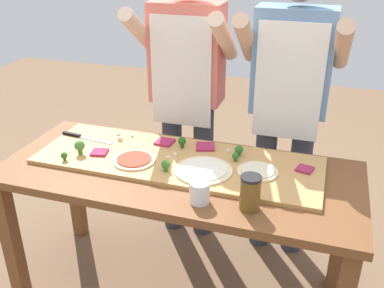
% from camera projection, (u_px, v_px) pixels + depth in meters
% --- Properties ---
extents(prep_table, '(1.70, 0.71, 0.76)m').
position_uv_depth(prep_table, '(179.00, 189.00, 2.11)').
color(prep_table, brown).
rests_on(prep_table, ground).
extents(cutting_board, '(1.38, 0.47, 0.02)m').
position_uv_depth(cutting_board, '(178.00, 160.00, 2.12)').
color(cutting_board, tan).
rests_on(cutting_board, prep_table).
extents(chefs_knife, '(0.31, 0.05, 0.02)m').
position_uv_depth(chefs_knife, '(80.00, 136.00, 2.34)').
color(chefs_knife, '#B7BABF').
rests_on(chefs_knife, cutting_board).
extents(pizza_whole_cheese_artichoke, '(0.19, 0.19, 0.02)m').
position_uv_depth(pizza_whole_cheese_artichoke, '(258.00, 171.00, 1.99)').
color(pizza_whole_cheese_artichoke, beige).
rests_on(pizza_whole_cheese_artichoke, cutting_board).
extents(pizza_whole_tomato_red, '(0.20, 0.20, 0.02)m').
position_uv_depth(pizza_whole_tomato_red, '(134.00, 160.00, 2.09)').
color(pizza_whole_tomato_red, beige).
rests_on(pizza_whole_tomato_red, cutting_board).
extents(pizza_whole_white_garlic, '(0.27, 0.27, 0.02)m').
position_uv_depth(pizza_whole_white_garlic, '(203.00, 170.00, 2.00)').
color(pizza_whole_white_garlic, beige).
rests_on(pizza_whole_white_garlic, cutting_board).
extents(pizza_slice_near_right, '(0.09, 0.09, 0.01)m').
position_uv_depth(pizza_slice_near_right, '(99.00, 152.00, 2.17)').
color(pizza_slice_near_right, '#9E234C').
rests_on(pizza_slice_near_right, cutting_board).
extents(pizza_slice_far_right, '(0.12, 0.12, 0.01)m').
position_uv_depth(pizza_slice_far_right, '(205.00, 147.00, 2.22)').
color(pizza_slice_far_right, '#9E234C').
rests_on(pizza_slice_far_right, cutting_board).
extents(pizza_slice_far_left, '(0.09, 0.09, 0.01)m').
position_uv_depth(pizza_slice_far_left, '(305.00, 169.00, 2.01)').
color(pizza_slice_far_left, '#9E234C').
rests_on(pizza_slice_far_left, cutting_board).
extents(pizza_slice_near_left, '(0.09, 0.09, 0.01)m').
position_uv_depth(pizza_slice_near_left, '(165.00, 142.00, 2.27)').
color(pizza_slice_near_left, '#9E234C').
rests_on(pizza_slice_near_left, cutting_board).
extents(broccoli_floret_back_right, '(0.05, 0.05, 0.07)m').
position_uv_depth(broccoli_floret_back_right, '(80.00, 146.00, 2.14)').
color(broccoli_floret_back_right, '#487A23').
rests_on(broccoli_floret_back_right, cutting_board).
extents(broccoli_floret_front_left, '(0.04, 0.04, 0.06)m').
position_uv_depth(broccoli_floret_front_left, '(166.00, 165.00, 1.99)').
color(broccoli_floret_front_left, '#3F7220').
rests_on(broccoli_floret_front_left, cutting_board).
extents(broccoli_floret_front_right, '(0.04, 0.04, 0.05)m').
position_uv_depth(broccoli_floret_front_right, '(239.00, 150.00, 2.14)').
color(broccoli_floret_front_right, '#366618').
rests_on(broccoli_floret_front_right, cutting_board).
extents(broccoli_floret_back_left, '(0.03, 0.03, 0.04)m').
position_uv_depth(broccoli_floret_back_left, '(64.00, 156.00, 2.09)').
color(broccoli_floret_back_left, '#366618').
rests_on(broccoli_floret_back_left, cutting_board).
extents(broccoli_floret_center_left, '(0.03, 0.03, 0.04)m').
position_uv_depth(broccoli_floret_center_left, '(236.00, 156.00, 2.09)').
color(broccoli_floret_center_left, '#366618').
rests_on(broccoli_floret_center_left, cutting_board).
extents(broccoli_floret_center_right, '(0.04, 0.04, 0.06)m').
position_uv_depth(broccoli_floret_center_right, '(182.00, 142.00, 2.21)').
color(broccoli_floret_center_right, '#2C5915').
rests_on(broccoli_floret_center_right, cutting_board).
extents(cheese_crumble_a, '(0.02, 0.02, 0.01)m').
position_uv_depth(cheese_crumble_a, '(132.00, 136.00, 2.35)').
color(cheese_crumble_a, silver).
rests_on(cheese_crumble_a, cutting_board).
extents(cheese_crumble_b, '(0.02, 0.02, 0.01)m').
position_uv_depth(cheese_crumble_b, '(168.00, 158.00, 2.11)').
color(cheese_crumble_b, silver).
rests_on(cheese_crumble_b, cutting_board).
extents(cheese_crumble_c, '(0.02, 0.02, 0.02)m').
position_uv_depth(cheese_crumble_c, '(175.00, 155.00, 2.14)').
color(cheese_crumble_c, white).
rests_on(cheese_crumble_c, cutting_board).
extents(cheese_crumble_d, '(0.02, 0.02, 0.02)m').
position_uv_depth(cheese_crumble_d, '(120.00, 139.00, 2.30)').
color(cheese_crumble_d, silver).
rests_on(cheese_crumble_d, cutting_board).
extents(cheese_crumble_e, '(0.02, 0.02, 0.01)m').
position_uv_depth(cheese_crumble_e, '(228.00, 151.00, 2.18)').
color(cheese_crumble_e, silver).
rests_on(cheese_crumble_e, cutting_board).
extents(cheese_crumble_f, '(0.01, 0.01, 0.01)m').
position_uv_depth(cheese_crumble_f, '(119.00, 134.00, 2.36)').
color(cheese_crumble_f, silver).
rests_on(cheese_crumble_f, cutting_board).
extents(flour_cup, '(0.09, 0.09, 0.09)m').
position_uv_depth(flour_cup, '(200.00, 193.00, 1.80)').
color(flour_cup, white).
rests_on(flour_cup, prep_table).
extents(sauce_jar, '(0.09, 0.09, 0.15)m').
position_uv_depth(sauce_jar, '(250.00, 193.00, 1.74)').
color(sauce_jar, brown).
rests_on(sauce_jar, prep_table).
extents(cook_left, '(0.54, 0.39, 1.67)m').
position_uv_depth(cook_left, '(187.00, 84.00, 2.48)').
color(cook_left, '#333847').
rests_on(cook_left, ground).
extents(cook_right, '(0.54, 0.39, 1.67)m').
position_uv_depth(cook_right, '(289.00, 95.00, 2.32)').
color(cook_right, '#333847').
rests_on(cook_right, ground).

